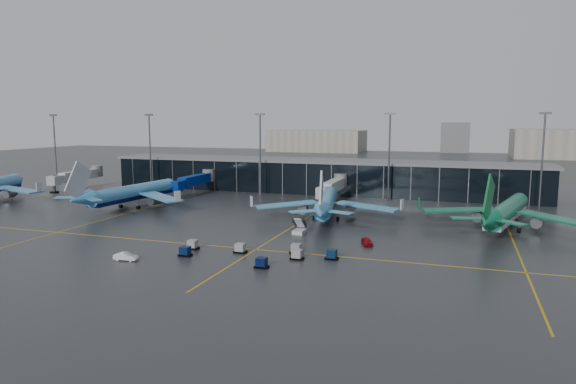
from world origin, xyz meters
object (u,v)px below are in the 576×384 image
(airliner_aer_lingus, at_px, (508,200))
(service_van_red, at_px, (367,241))
(baggage_carts, at_px, (257,252))
(service_van_white, at_px, (126,256))
(airliner_klm_near, at_px, (327,193))
(mobile_airstair, at_px, (299,230))
(airliner_arkefly, at_px, (134,183))

(airliner_aer_lingus, xyz_separation_m, service_van_red, (-25.98, -23.77, -5.75))
(baggage_carts, xyz_separation_m, service_van_white, (-19.98, -9.20, -0.09))
(airliner_klm_near, xyz_separation_m, mobile_airstair, (-1.24, -17.68, -5.52))
(baggage_carts, height_order, mobile_airstair, mobile_airstair)
(airliner_arkefly, height_order, baggage_carts, airliner_arkefly)
(airliner_arkefly, xyz_separation_m, mobile_airstair, (51.93, -16.73, -5.80))
(airliner_klm_near, height_order, mobile_airstair, airliner_klm_near)
(airliner_klm_near, xyz_separation_m, service_van_red, (13.77, -22.97, -5.57))
(airliner_klm_near, bearing_deg, service_van_red, -69.96)
(airliner_klm_near, xyz_separation_m, service_van_white, (-22.72, -46.58, -5.61))
(airliner_klm_near, height_order, airliner_aer_lingus, airliner_aer_lingus)
(airliner_arkefly, relative_size, service_van_red, 10.20)
(airliner_aer_lingus, height_order, service_van_white, airliner_aer_lingus)
(mobile_airstair, bearing_deg, service_van_red, -17.93)
(airliner_arkefly, bearing_deg, baggage_carts, -31.29)
(airliner_klm_near, height_order, baggage_carts, airliner_klm_near)
(airliner_arkefly, xyz_separation_m, airliner_aer_lingus, (92.93, 1.75, -0.11))
(airliner_arkefly, xyz_separation_m, service_van_white, (30.45, -45.63, -5.90))
(baggage_carts, bearing_deg, service_van_white, -155.28)
(service_van_white, bearing_deg, service_van_red, -64.36)
(airliner_arkefly, height_order, airliner_klm_near, airliner_arkefly)
(airliner_aer_lingus, relative_size, baggage_carts, 1.50)
(service_van_white, bearing_deg, airliner_arkefly, 26.47)
(airliner_aer_lingus, height_order, service_van_red, airliner_aer_lingus)
(airliner_klm_near, xyz_separation_m, baggage_carts, (-2.74, -37.37, -5.53))
(airliner_arkefly, xyz_separation_m, airliner_klm_near, (53.17, 0.95, -0.28))
(airliner_klm_near, height_order, service_van_red, airliner_klm_near)
(airliner_arkefly, bearing_deg, airliner_aer_lingus, 5.63)
(service_van_red, bearing_deg, service_van_white, -168.79)
(baggage_carts, bearing_deg, mobile_airstair, 85.66)
(airliner_aer_lingus, distance_m, baggage_carts, 57.41)
(airliner_klm_near, height_order, service_van_white, airliner_klm_near)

